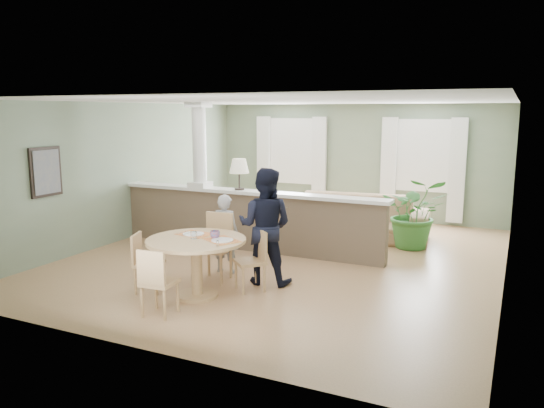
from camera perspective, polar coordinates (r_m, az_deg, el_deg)
The scene contains 12 objects.
ground at distance 9.35m, azimuth 1.63°, elevation -5.77°, with size 8.00×8.00×0.00m, color tan.
room_shell at distance 9.62m, azimuth 3.03°, elevation 5.64°, with size 7.02×8.02×2.71m.
pony_wall at distance 9.79m, azimuth -3.17°, elevation -0.82°, with size 5.32×0.38×2.70m.
sofa at distance 10.82m, azimuth 8.77°, elevation -1.37°, with size 2.94×1.15×0.86m, color #977052.
houseplant at distance 10.20m, azimuth 15.14°, elevation -0.93°, with size 1.20×1.04×1.34m, color #316F2C.
dining_table at distance 7.33m, azimuth -8.07°, elevation -5.01°, with size 1.36×1.36×0.93m.
chair_far_boy at distance 8.10m, azimuth -5.98°, elevation -4.22°, with size 0.51×0.51×1.01m.
chair_far_man at distance 7.60m, azimuth -1.91°, elevation -5.76°, with size 0.55×0.55×0.87m.
chair_near at distance 6.77m, azimuth -12.34°, elevation -7.93°, with size 0.43×0.43×0.88m.
chair_side at distance 7.74m, azimuth -13.59°, elevation -5.86°, with size 0.48×0.48×0.84m.
child_person at distance 8.39m, azimuth -5.07°, elevation -3.19°, with size 0.46×0.30×1.26m, color #99999E.
man_person at distance 7.81m, azimuth -0.76°, elevation -2.40°, with size 0.84×0.65×1.73m, color black.
Camera 1 is at (3.59, -8.26, 2.54)m, focal length 35.00 mm.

